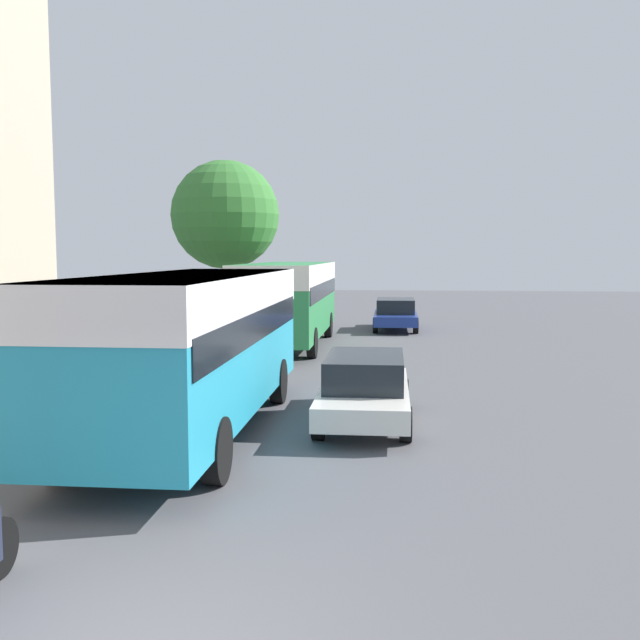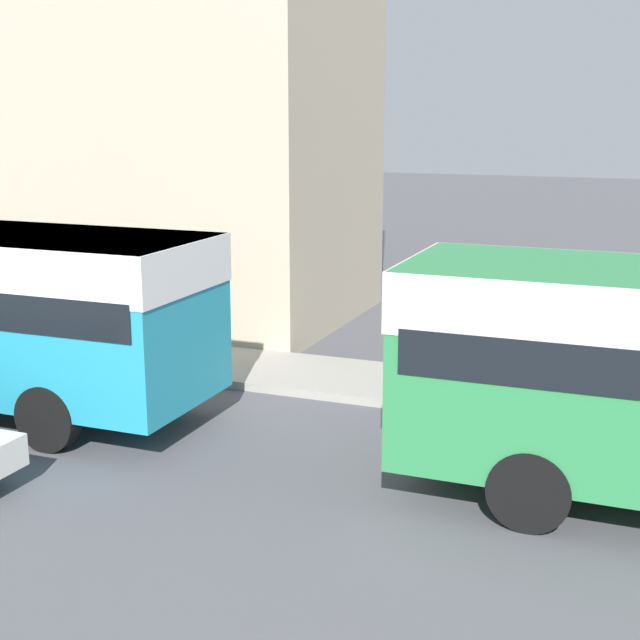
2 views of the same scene
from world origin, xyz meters
name	(u,v)px [view 1 (image 1 of 2)]	position (x,y,z in m)	size (l,w,h in m)	color
bus_lead	(191,330)	(-1.57, 7.53, 1.95)	(2.63, 9.31, 3.00)	teal
bus_following	(289,292)	(-1.58, 20.27, 1.96)	(2.65, 9.52, 3.02)	#2D8447
car_crossing	(395,313)	(2.32, 26.24, 0.73)	(1.92, 4.57, 1.38)	navy
car_far_curb	(365,387)	(1.63, 8.72, 0.72)	(1.80, 4.57, 1.36)	silver
pedestrian_near_curb	(198,320)	(-4.55, 18.76, 1.07)	(0.33, 0.33, 1.77)	#232838
street_tree	(225,215)	(-5.21, 25.83, 5.07)	(4.78, 4.78, 7.32)	brown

